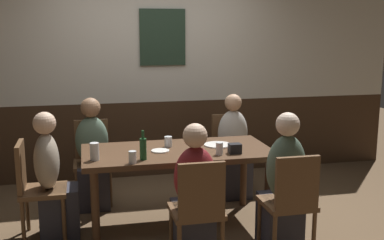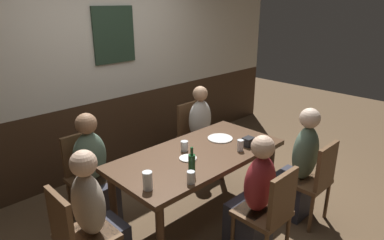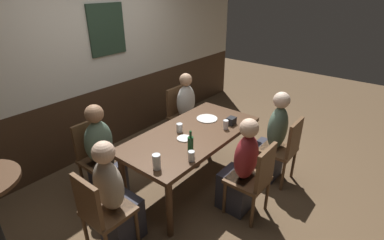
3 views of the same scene
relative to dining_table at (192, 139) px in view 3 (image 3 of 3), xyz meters
The scene contains 21 objects.
ground_plane 0.66m from the dining_table, ahead, with size 12.00×12.00×0.00m, color brown.
wall_back 1.77m from the dining_table, 89.97° to the left, with size 6.40×0.13×2.60m.
dining_table is the anchor object (origin of this frame).
chair_left_far 1.15m from the dining_table, 132.43° to the left, with size 0.40×0.40×0.88m.
chair_right_far 1.15m from the dining_table, 47.57° to the left, with size 0.40×0.40×0.88m.
chair_mid_near 0.86m from the dining_table, 90.00° to the right, with size 0.40×0.40×0.88m.
chair_head_west 1.30m from the dining_table, behind, with size 0.40×0.40×0.88m.
chair_right_near 1.15m from the dining_table, 47.57° to the right, with size 0.40×0.40×0.88m.
person_left_far 1.04m from the dining_table, 138.53° to the left, with size 0.34×0.37×1.15m.
person_right_far 1.04m from the dining_table, 41.45° to the left, with size 0.34×0.37×1.14m.
person_mid_near 0.70m from the dining_table, 90.00° to the right, with size 0.34×0.37×1.13m.
person_head_west 1.14m from the dining_table, behind, with size 0.37×0.34×1.14m.
person_right_near 1.04m from the dining_table, 41.52° to the right, with size 0.34×0.37×1.19m.
tumbler_short 0.60m from the dining_table, 141.32° to the right, with size 0.07×0.07×0.11m.
highball_clear 0.19m from the dining_table, 116.27° to the left, with size 0.07×0.07×0.10m.
pint_glass_amber 0.44m from the dining_table, 37.35° to the right, with size 0.06×0.06×0.11m.
beer_glass_half 0.80m from the dining_table, 165.69° to the right, with size 0.08×0.08×0.15m.
beer_bottle_green 0.48m from the dining_table, 142.48° to the right, with size 0.06×0.06×0.26m.
plate_white_large 0.43m from the dining_table, 10.52° to the left, with size 0.27×0.27×0.01m, color white.
plate_white_small 0.19m from the dining_table, behind, with size 0.17×0.17×0.01m, color white.
condiment_caddy 0.56m from the dining_table, 26.66° to the right, with size 0.11×0.09×0.09m, color black.
Camera 3 is at (-2.31, -1.86, 2.33)m, focal length 26.87 mm.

